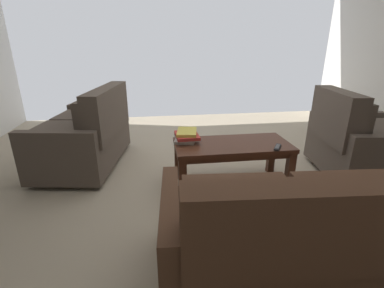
{
  "coord_description": "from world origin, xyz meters",
  "views": [
    {
      "loc": [
        0.57,
        2.54,
        1.36
      ],
      "look_at": [
        0.29,
        0.61,
        0.64
      ],
      "focal_mm": 25.55,
      "sensor_mm": 36.0,
      "label": 1
    }
  ],
  "objects_px": {
    "sofa_main": "(312,230)",
    "tv_remote": "(278,147)",
    "loveseat_near": "(88,134)",
    "armchair_side": "(360,143)",
    "coffee_table": "(232,150)",
    "book_stack": "(187,136)"
  },
  "relations": [
    {
      "from": "sofa_main",
      "to": "tv_remote",
      "type": "distance_m",
      "value": 1.06
    },
    {
      "from": "loveseat_near",
      "to": "tv_remote",
      "type": "height_order",
      "value": "loveseat_near"
    },
    {
      "from": "loveseat_near",
      "to": "armchair_side",
      "type": "relative_size",
      "value": 1.26
    },
    {
      "from": "coffee_table",
      "to": "book_stack",
      "type": "relative_size",
      "value": 3.51
    },
    {
      "from": "loveseat_near",
      "to": "tv_remote",
      "type": "relative_size",
      "value": 8.85
    },
    {
      "from": "armchair_side",
      "to": "tv_remote",
      "type": "height_order",
      "value": "armchair_side"
    },
    {
      "from": "sofa_main",
      "to": "tv_remote",
      "type": "xyz_separation_m",
      "value": [
        -0.25,
        -1.03,
        0.11
      ]
    },
    {
      "from": "sofa_main",
      "to": "coffee_table",
      "type": "distance_m",
      "value": 1.23
    },
    {
      "from": "loveseat_near",
      "to": "book_stack",
      "type": "bearing_deg",
      "value": 152.5
    },
    {
      "from": "loveseat_near",
      "to": "armchair_side",
      "type": "height_order",
      "value": "armchair_side"
    },
    {
      "from": "coffee_table",
      "to": "armchair_side",
      "type": "distance_m",
      "value": 1.39
    },
    {
      "from": "armchair_side",
      "to": "book_stack",
      "type": "bearing_deg",
      "value": -4.63
    },
    {
      "from": "loveseat_near",
      "to": "tv_remote",
      "type": "bearing_deg",
      "value": 154.53
    },
    {
      "from": "loveseat_near",
      "to": "book_stack",
      "type": "height_order",
      "value": "loveseat_near"
    },
    {
      "from": "armchair_side",
      "to": "tv_remote",
      "type": "xyz_separation_m",
      "value": [
        1.01,
        0.19,
        0.08
      ]
    },
    {
      "from": "sofa_main",
      "to": "coffee_table",
      "type": "relative_size",
      "value": 1.59
    },
    {
      "from": "loveseat_near",
      "to": "coffee_table",
      "type": "height_order",
      "value": "loveseat_near"
    },
    {
      "from": "sofa_main",
      "to": "book_stack",
      "type": "height_order",
      "value": "sofa_main"
    },
    {
      "from": "tv_remote",
      "to": "book_stack",
      "type": "bearing_deg",
      "value": -22.64
    },
    {
      "from": "sofa_main",
      "to": "book_stack",
      "type": "bearing_deg",
      "value": -67.73
    },
    {
      "from": "loveseat_near",
      "to": "coffee_table",
      "type": "distance_m",
      "value": 1.67
    },
    {
      "from": "sofa_main",
      "to": "tv_remote",
      "type": "height_order",
      "value": "sofa_main"
    }
  ]
}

